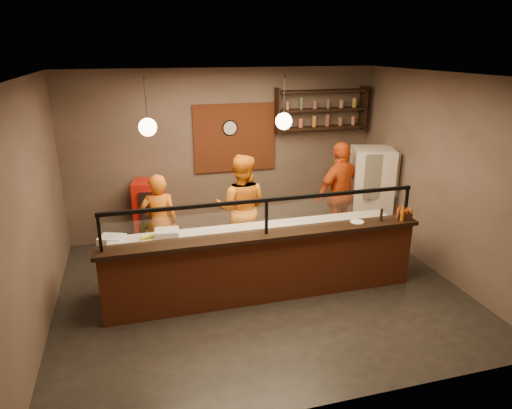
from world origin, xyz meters
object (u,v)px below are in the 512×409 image
object	(u,v)px
pizza_dough	(283,231)
pepper_mill	(381,215)
cook_left	(159,222)
red_cooler	(150,214)
fridge	(370,194)
condiment_caddy	(404,216)
wall_clock	(230,128)
cook_right	(340,194)
cook_mid	(241,208)

from	to	relation	value
pizza_dough	pepper_mill	distance (m)	1.51
cook_left	red_cooler	distance (m)	1.01
fridge	condiment_caddy	size ratio (longest dim) A/B	8.61
condiment_caddy	pepper_mill	world-z (taller)	pepper_mill
wall_clock	pepper_mill	xyz separation A→B (m)	(1.72, -2.74, -0.94)
cook_left	cook_right	world-z (taller)	cook_right
pizza_dough	red_cooler	bearing A→B (deg)	132.41
wall_clock	pepper_mill	bearing A→B (deg)	-57.89
pepper_mill	red_cooler	bearing A→B (deg)	143.78
fridge	condiment_caddy	xyz separation A→B (m)	(-0.40, -1.75, 0.23)
red_cooler	pepper_mill	distance (m)	4.15
red_cooler	condiment_caddy	size ratio (longest dim) A/B	6.15
cook_right	condiment_caddy	world-z (taller)	cook_right
condiment_caddy	pepper_mill	size ratio (longest dim) A/B	1.08
cook_right	red_cooler	xyz separation A→B (m)	(-3.45, 0.78, -0.34)
cook_right	condiment_caddy	bearing A→B (deg)	80.15
cook_left	pepper_mill	bearing A→B (deg)	157.86
wall_clock	pizza_dough	distance (m)	2.67
pizza_dough	fridge	bearing A→B (deg)	31.17
condiment_caddy	red_cooler	bearing A→B (deg)	146.30
cook_mid	cook_right	world-z (taller)	cook_right
red_cooler	fridge	bearing A→B (deg)	0.58
fridge	wall_clock	bearing A→B (deg)	174.73
red_cooler	pepper_mill	world-z (taller)	red_cooler
cook_left	fridge	distance (m)	4.00
cook_left	pizza_dough	distance (m)	2.08
cook_left	cook_right	distance (m)	3.35
wall_clock	cook_mid	xyz separation A→B (m)	(-0.11, -1.32, -1.16)
cook_left	cook_mid	size ratio (longest dim) A/B	0.87
cook_mid	cook_right	distance (m)	1.97
cook_right	fridge	bearing A→B (deg)	166.83
cook_right	pizza_dough	distance (m)	2.02
fridge	pepper_mill	world-z (taller)	fridge
cook_left	wall_clock	bearing A→B (deg)	-136.99
cook_right	pepper_mill	distance (m)	1.67
cook_left	condiment_caddy	bearing A→B (deg)	159.68
red_cooler	pepper_mill	bearing A→B (deg)	-25.66
pizza_dough	pepper_mill	xyz separation A→B (m)	(1.44, -0.37, 0.25)
wall_clock	condiment_caddy	bearing A→B (deg)	-52.92
red_cooler	pepper_mill	size ratio (longest dim) A/B	6.64
cook_right	pizza_dough	world-z (taller)	cook_right
fridge	pepper_mill	distance (m)	1.90
fridge	cook_right	bearing A→B (deg)	-157.62
wall_clock	pizza_dough	world-z (taller)	wall_clock
wall_clock	pepper_mill	size ratio (longest dim) A/B	1.57
cook_left	pizza_dough	world-z (taller)	cook_left
fridge	pizza_dough	bearing A→B (deg)	-131.68
pepper_mill	cook_right	bearing A→B (deg)	85.66
cook_mid	pizza_dough	distance (m)	1.13
cook_mid	red_cooler	distance (m)	1.82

